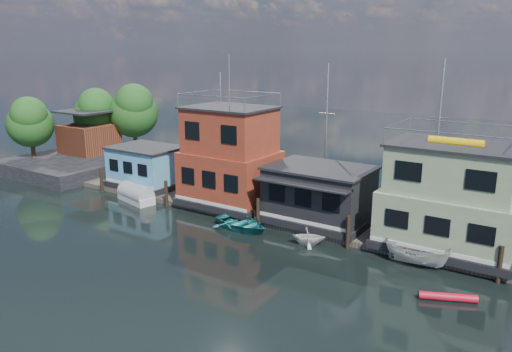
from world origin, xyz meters
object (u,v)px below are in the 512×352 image
Objects in this scene: dinghy_white at (308,236)px; motorboat at (417,254)px; houseboat_red at (230,158)px; tarp_runabout at (136,195)px; houseboat_dark at (319,194)px; dinghy_teal at (242,223)px; houseboat_blue at (147,166)px; red_kayak at (448,297)px; houseboat_green at (450,199)px.

motorboat is at bearing -109.48° from dinghy_white.
houseboat_red reaches higher than tarp_runabout.
dinghy_teal is at bearing -138.74° from houseboat_dark.
houseboat_blue reaches higher than motorboat.
houseboat_dark is at bearing 125.31° from red_kayak.
motorboat is at bearing 14.52° from tarp_runabout.
tarp_runabout reaches higher than red_kayak.
houseboat_dark is 1.67× the size of dinghy_teal.
dinghy_white reaches higher than red_kayak.
houseboat_green is 25.03m from tarp_runabout.
houseboat_green is at bearing 0.00° from houseboat_red.
dinghy_teal is 1.08× the size of tarp_runabout.
motorboat reaches higher than red_kayak.
houseboat_green is at bearing 21.50° from tarp_runabout.
dinghy_teal is at bearing 65.65° from dinghy_white.
motorboat reaches higher than dinghy_teal.
houseboat_red is at bearing 179.86° from houseboat_dark.
houseboat_dark is at bearing -8.46° from dinghy_white.
houseboat_red is at bearing 0.00° from houseboat_blue.
houseboat_red reaches higher than motorboat.
houseboat_red reaches higher than red_kayak.
houseboat_blue is at bearing 53.81° from dinghy_white.
tarp_runabout is at bearing -172.57° from houseboat_green.
houseboat_dark is (17.50, -0.02, 0.21)m from houseboat_blue.
houseboat_dark is at bearing -179.88° from houseboat_green.
dinghy_teal is 5.35m from dinghy_white.
motorboat is (12.31, 0.72, 0.32)m from dinghy_teal.
houseboat_red is 8.18m from houseboat_dark.
houseboat_blue is 17.50m from houseboat_dark.
tarp_runabout is at bearing -157.19° from houseboat_red.
houseboat_dark is at bearing -0.14° from houseboat_red.
houseboat_red is 5.23× the size of dinghy_white.
dinghy_white is (5.34, 0.06, 0.14)m from dinghy_teal.
houseboat_red is 9.01m from tarp_runabout.
houseboat_dark is 5.99m from dinghy_teal.
houseboat_blue is at bearing 83.05° from dinghy_teal.
houseboat_dark reaches higher than motorboat.
red_kayak is at bearing 7.03° from tarp_runabout.
dinghy_teal is at bearing -164.19° from houseboat_green.
dinghy_white is (18.59, -3.70, -1.61)m from houseboat_blue.
red_kayak is at bearing -139.07° from motorboat.
houseboat_dark is at bearing -39.88° from dinghy_teal.
tarp_runabout is 1.02× the size of motorboat.
houseboat_blue is 1.56× the size of tarp_runabout.
houseboat_dark is at bearing 25.62° from tarp_runabout.
houseboat_dark reaches higher than dinghy_teal.
dinghy_white is at bearing 99.00° from motorboat.
houseboat_blue reaches higher than tarp_runabout.
motorboat is at bearing 103.82° from red_kayak.
houseboat_blue is 2.21× the size of red_kayak.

